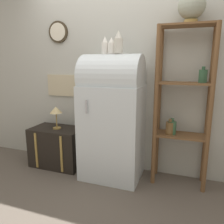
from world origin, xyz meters
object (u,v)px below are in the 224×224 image
at_px(refrigerator, 112,116).
at_px(globe, 192,6).
at_px(vase_left, 105,46).
at_px(vase_center, 111,46).
at_px(suitcase_trunk, 58,147).
at_px(vase_right, 118,43).
at_px(desk_lamp, 56,111).

relative_size(refrigerator, globe, 4.79).
distance_m(vase_left, vase_center, 0.09).
xyz_separation_m(suitcase_trunk, globe, (1.67, 0.07, 1.74)).
xyz_separation_m(refrigerator, vase_left, (-0.10, 0.01, 0.84)).
height_order(vase_center, vase_right, vase_right).
bearing_deg(vase_left, desk_lamp, 179.92).
bearing_deg(vase_center, suitcase_trunk, 177.83).
bearing_deg(vase_center, globe, 7.08).
distance_m(vase_center, vase_right, 0.09).
bearing_deg(desk_lamp, vase_center, -1.05).
xyz_separation_m(refrigerator, vase_center, (-0.01, -0.00, 0.84)).
xyz_separation_m(refrigerator, globe, (0.84, 0.10, 1.22)).
relative_size(refrigerator, vase_right, 6.05).
height_order(suitcase_trunk, globe, globe).
height_order(globe, vase_left, globe).
relative_size(vase_left, vase_right, 0.79).
bearing_deg(globe, vase_center, -172.92).
bearing_deg(suitcase_trunk, vase_right, -2.20).
xyz_separation_m(suitcase_trunk, desk_lamp, (0.02, -0.02, 0.52)).
bearing_deg(desk_lamp, vase_left, -0.08).
relative_size(globe, vase_left, 1.60).
xyz_separation_m(suitcase_trunk, vase_left, (0.74, -0.02, 1.36)).
bearing_deg(refrigerator, vase_left, 173.11).
bearing_deg(vase_left, refrigerator, -6.89).
relative_size(vase_center, desk_lamp, 0.59).
relative_size(suitcase_trunk, desk_lamp, 2.31).
xyz_separation_m(refrigerator, desk_lamp, (-0.82, 0.01, 0.00)).
height_order(suitcase_trunk, vase_left, vase_left).
relative_size(suitcase_trunk, vase_center, 3.88).
bearing_deg(desk_lamp, vase_right, -1.18).
distance_m(vase_left, vase_right, 0.18).
distance_m(globe, desk_lamp, 2.06).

